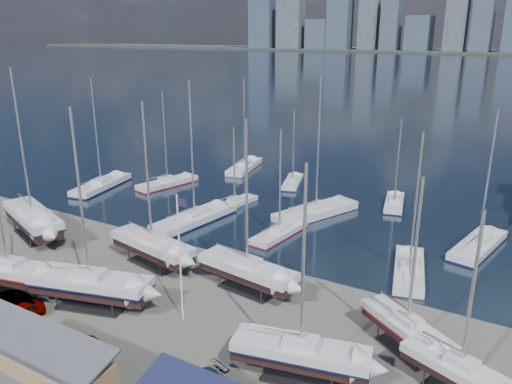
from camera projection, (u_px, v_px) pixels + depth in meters
The scene contains 26 objects.
ground at pixel (170, 297), 44.47m from camera, with size 1400.00×1400.00×0.00m, color #605E59.
water at pixel (503, 71), 299.22m from camera, with size 1400.00×600.00×0.40m, color #182939.
shed_grey at pixel (0, 381), 30.67m from camera, with size 12.60×8.40×4.17m.
sailboat_cradle_0 at pixel (32, 218), 57.15m from camera, with size 12.39×7.18×19.08m.
sailboat_cradle_1 at pixel (9, 271), 44.82m from camera, with size 10.31×4.85×16.07m.
sailboat_cradle_2 at pixel (152, 245), 50.17m from camera, with size 10.49×4.62×16.52m.
sailboat_cradle_3 at pixel (90, 284), 42.42m from camera, with size 11.11×5.76×17.20m.
sailboat_cradle_4 at pixel (247, 270), 45.09m from camera, with size 9.94×3.94×15.81m.
sailboat_cradle_5 at pixel (300, 353), 33.50m from camera, with size 9.74×4.57×15.24m.
sailboat_cradle_6 at pixel (407, 328), 36.43m from camera, with size 8.07×6.52×13.47m.
sailboat_cradle_7 at pixel (460, 371), 31.86m from camera, with size 8.02×4.84×12.92m.
sailboat_moored_0 at pixel (101, 186), 75.28m from camera, with size 5.35×11.85×17.12m.
sailboat_moored_1 at pixel (168, 184), 76.46m from camera, with size 5.10×10.37×14.94m.
sailboat_moored_2 at pixel (244, 168), 85.49m from camera, with size 5.09×11.03×16.07m.
sailboat_moored_3 at pixel (195, 220), 61.76m from camera, with size 5.03×12.51×18.18m.
sailboat_moored_4 at pixel (235, 203), 67.75m from camera, with size 3.24×7.72×11.31m.
sailboat_moored_5 at pixel (293, 183), 77.16m from camera, with size 4.61×8.43×12.15m.
sailboat_moored_6 at pixel (279, 234), 57.68m from camera, with size 3.43×8.99×13.11m.
sailboat_moored_7 at pixel (316, 213), 64.10m from camera, with size 7.82×12.58×18.42m.
sailboat_moored_8 at pixel (394, 204), 67.75m from camera, with size 4.09×8.65×12.47m.
sailboat_moored_9 at pixel (409, 271), 48.59m from camera, with size 4.91×10.13×14.75m.
sailboat_moored_10 at pixel (478, 247), 54.09m from camera, with size 5.01×11.06×15.97m.
car_a at pixel (16, 316), 40.12m from camera, with size 1.81×4.51×1.53m, color gray.
car_b at pixel (16, 303), 42.17m from camera, with size 1.58×4.54×1.50m, color gray.
car_c at pixel (67, 356), 35.32m from camera, with size 2.28×4.96×1.38m, color gray.
flagpole at pixel (180, 251), 39.22m from camera, with size 0.96×0.12×10.80m.
Camera 1 is at (26.52, -40.17, 22.64)m, focal length 35.00 mm.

